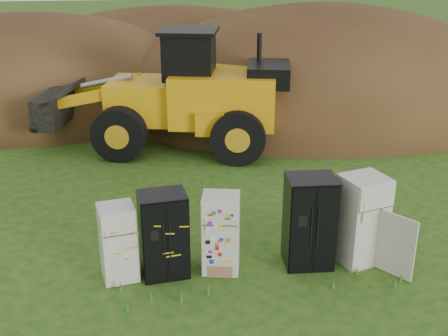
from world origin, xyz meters
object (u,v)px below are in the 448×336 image
(fridge_black_side, at_px, (164,234))
(fridge_sticker, at_px, (221,233))
(fridge_black_right, at_px, (309,221))
(wheel_loader, at_px, (160,90))
(fridge_open_door, at_px, (361,219))
(fridge_leftmost, at_px, (118,242))

(fridge_black_side, xyz_separation_m, fridge_sticker, (1.13, 0.01, -0.06))
(fridge_black_right, bearing_deg, wheel_loader, 112.65)
(fridge_black_side, distance_m, wheel_loader, 7.65)
(wheel_loader, bearing_deg, fridge_sticker, -70.49)
(fridge_black_side, bearing_deg, fridge_black_right, -7.16)
(fridge_open_door, relative_size, wheel_loader, 0.24)
(fridge_leftmost, relative_size, wheel_loader, 0.20)
(fridge_black_right, distance_m, wheel_loader, 8.12)
(fridge_leftmost, bearing_deg, wheel_loader, 70.82)
(fridge_black_side, bearing_deg, fridge_sticker, -6.82)
(fridge_leftmost, xyz_separation_m, fridge_black_side, (0.88, 0.03, 0.10))
(fridge_sticker, xyz_separation_m, fridge_black_right, (1.80, -0.00, 0.14))
(fridge_leftmost, height_order, fridge_open_door, fridge_open_door)
(fridge_sticker, height_order, fridge_open_door, fridge_open_door)
(fridge_sticker, relative_size, fridge_open_door, 0.87)
(fridge_black_side, xyz_separation_m, wheel_loader, (0.17, 7.58, 1.02))
(fridge_sticker, bearing_deg, fridge_leftmost, -167.80)
(fridge_sticker, bearing_deg, wheel_loader, 108.34)
(fridge_black_right, relative_size, fridge_open_door, 1.02)
(fridge_open_door, bearing_deg, wheel_loader, 100.54)
(fridge_leftmost, relative_size, fridge_black_right, 0.81)
(fridge_black_side, height_order, wheel_loader, wheel_loader)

